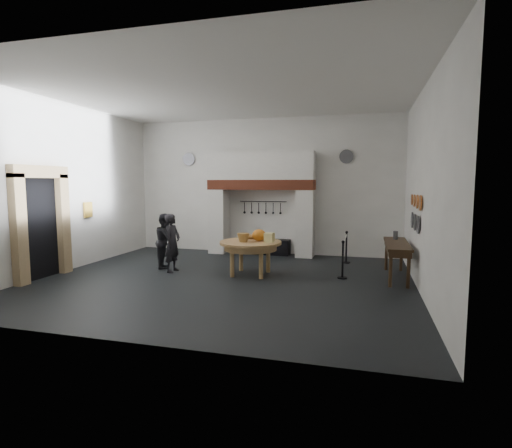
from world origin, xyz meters
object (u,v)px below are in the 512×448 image
(visitor_far, at_px, (166,241))
(work_table, at_px, (251,243))
(visitor_near, at_px, (172,243))
(barrier_post_far, at_px, (346,248))
(barrier_post_near, at_px, (343,261))
(iron_range, at_px, (261,247))
(side_table, at_px, (397,244))

(visitor_far, bearing_deg, work_table, -115.08)
(visitor_near, bearing_deg, barrier_post_far, -58.02)
(work_table, relative_size, barrier_post_near, 1.77)
(work_table, distance_m, barrier_post_far, 3.23)
(barrier_post_far, bearing_deg, visitor_far, -157.27)
(work_table, relative_size, visitor_near, 1.02)
(iron_range, relative_size, visitor_far, 1.24)
(work_table, bearing_deg, barrier_post_far, 43.35)
(visitor_far, xyz_separation_m, side_table, (6.13, 0.40, 0.10))
(visitor_near, height_order, barrier_post_far, visitor_near)
(side_table, bearing_deg, iron_range, 149.60)
(visitor_near, distance_m, visitor_far, 0.57)
(visitor_far, height_order, side_table, visitor_far)
(visitor_near, relative_size, barrier_post_near, 1.73)
(side_table, bearing_deg, barrier_post_near, -164.14)
(work_table, relative_size, visitor_far, 1.04)
(iron_range, height_order, visitor_far, visitor_far)
(work_table, height_order, barrier_post_near, barrier_post_near)
(iron_range, distance_m, side_table, 4.79)
(visitor_near, xyz_separation_m, barrier_post_far, (4.44, 2.43, -0.33))
(work_table, xyz_separation_m, visitor_near, (-2.11, -0.23, -0.06))
(work_table, relative_size, barrier_post_far, 1.77)
(visitor_far, bearing_deg, side_table, -107.46)
(work_table, height_order, visitor_far, visitor_far)
(work_table, xyz_separation_m, barrier_post_far, (2.33, 2.20, -0.39))
(side_table, distance_m, barrier_post_far, 2.12)
(barrier_post_far, bearing_deg, work_table, -136.65)
(side_table, distance_m, barrier_post_near, 1.41)
(side_table, xyz_separation_m, barrier_post_near, (-1.29, -0.37, -0.42))
(barrier_post_far, bearing_deg, barrier_post_near, -90.00)
(visitor_near, bearing_deg, barrier_post_near, -81.18)
(work_table, bearing_deg, barrier_post_near, 4.92)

